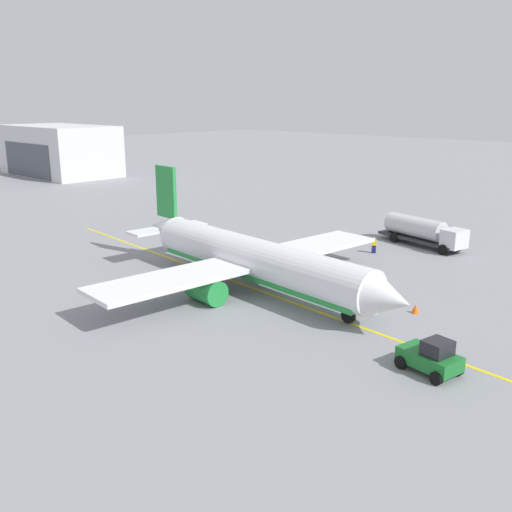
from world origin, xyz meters
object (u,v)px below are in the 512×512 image
at_px(fuel_tanker, 423,231).
at_px(safety_cone_nose, 415,309).
at_px(airplane, 252,260).
at_px(refueling_worker, 374,245).
at_px(pushback_tug, 431,357).

relative_size(fuel_tanker, safety_cone_nose, 15.88).
relative_size(airplane, safety_cone_nose, 46.83).
bearing_deg(refueling_worker, airplane, -93.66).
bearing_deg(safety_cone_nose, refueling_worker, 132.65).
bearing_deg(pushback_tug, safety_cone_nose, 123.60).
bearing_deg(fuel_tanker, airplane, -97.86).
distance_m(airplane, pushback_tug, 19.47).
height_order(pushback_tug, safety_cone_nose, pushback_tug).
relative_size(fuel_tanker, pushback_tug, 2.82).
bearing_deg(airplane, fuel_tanker, 82.14).
relative_size(refueling_worker, safety_cone_nose, 2.48).
distance_m(fuel_tanker, safety_cone_nose, 22.12).
xyz_separation_m(airplane, pushback_tug, (18.96, -4.13, -1.57)).
xyz_separation_m(fuel_tanker, refueling_worker, (-2.19, -6.40, -0.91)).
relative_size(airplane, pushback_tug, 8.31).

